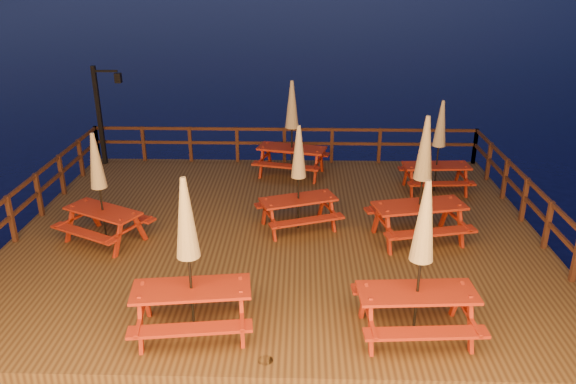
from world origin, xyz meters
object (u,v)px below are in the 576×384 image
object	(u,v)px
lamp_post	(103,107)
picnic_table_0	(299,176)
picnic_table_1	(189,255)
picnic_table_2	(422,178)

from	to	relation	value
lamp_post	picnic_table_0	xyz separation A→B (m)	(5.86, -4.38, -0.51)
picnic_table_0	picnic_table_1	world-z (taller)	picnic_table_1
lamp_post	picnic_table_0	world-z (taller)	lamp_post
picnic_table_1	lamp_post	bearing A→B (deg)	108.91
lamp_post	picnic_table_1	bearing A→B (deg)	-63.80
lamp_post	picnic_table_1	distance (m)	9.37
picnic_table_2	lamp_post	bearing A→B (deg)	137.42
picnic_table_0	picnic_table_1	xyz separation A→B (m)	(-1.73, -4.02, 0.15)
picnic_table_0	picnic_table_2	bearing A→B (deg)	-31.96
lamp_post	picnic_table_1	xyz separation A→B (m)	(4.13, -8.40, -0.35)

